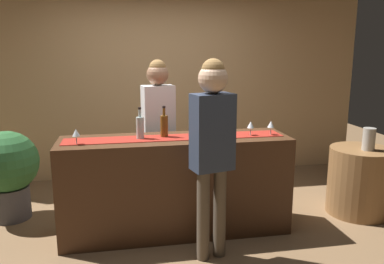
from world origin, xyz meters
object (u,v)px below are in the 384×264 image
object	(u,v)px
wine_bottle_clear	(140,127)
round_side_table	(360,181)
bartender	(158,119)
customer_sipping	(212,138)
wine_bottle_amber	(164,126)
wine_glass_far_end	(251,125)
potted_plant_tall	(7,169)
wine_glass_near_customer	(76,133)
wine_glass_mid_counter	(271,125)
vase_on_side_table	(369,139)

from	to	relation	value
wine_bottle_clear	round_side_table	world-z (taller)	wine_bottle_clear
bartender	customer_sipping	xyz separation A→B (m)	(0.33, -1.14, 0.03)
wine_bottle_amber	round_side_table	distance (m)	2.28
wine_glass_far_end	customer_sipping	world-z (taller)	customer_sipping
wine_bottle_clear	potted_plant_tall	bearing A→B (deg)	156.04
wine_bottle_amber	wine_glass_near_customer	world-z (taller)	wine_bottle_amber
wine_glass_far_end	potted_plant_tall	distance (m)	2.59
wine_bottle_amber	wine_glass_mid_counter	xyz separation A→B (m)	(1.04, -0.11, -0.01)
wine_glass_mid_counter	customer_sipping	world-z (taller)	customer_sipping
wine_bottle_clear	round_side_table	bearing A→B (deg)	1.20
wine_bottle_amber	customer_sipping	bearing A→B (deg)	-61.65
vase_on_side_table	wine_glass_far_end	bearing A→B (deg)	-178.25
customer_sipping	potted_plant_tall	world-z (taller)	customer_sipping
round_side_table	bartender	bearing A→B (deg)	166.58
wine_glass_near_customer	vase_on_side_table	bearing A→B (deg)	2.01
wine_glass_far_end	potted_plant_tall	world-z (taller)	wine_glass_far_end
customer_sipping	wine_glass_far_end	bearing A→B (deg)	31.55
wine_glass_far_end	customer_sipping	bearing A→B (deg)	-134.78
potted_plant_tall	customer_sipping	bearing A→B (deg)	-31.51
potted_plant_tall	wine_glass_mid_counter	bearing A→B (deg)	-14.55
wine_glass_far_end	round_side_table	bearing A→B (deg)	4.80
wine_bottle_clear	wine_bottle_amber	distance (m)	0.23
wine_glass_near_customer	customer_sipping	distance (m)	1.22
potted_plant_tall	wine_glass_far_end	bearing A→B (deg)	-15.35
round_side_table	potted_plant_tall	distance (m)	3.82
bartender	customer_sipping	bearing A→B (deg)	96.87
wine_glass_near_customer	bartender	xyz separation A→B (m)	(0.80, 0.69, -0.02)
vase_on_side_table	bartender	bearing A→B (deg)	164.91
round_side_table	wine_bottle_amber	bearing A→B (deg)	-179.58
wine_glass_near_customer	vase_on_side_table	xyz separation A→B (m)	(2.98, 0.10, -0.21)
potted_plant_tall	wine_bottle_amber	bearing A→B (deg)	-19.75
wine_glass_far_end	customer_sipping	xyz separation A→B (m)	(-0.51, -0.52, 0.01)
wine_glass_near_customer	wine_bottle_clear	bearing A→B (deg)	12.32
wine_glass_mid_counter	round_side_table	world-z (taller)	wine_glass_mid_counter
wine_bottle_amber	potted_plant_tall	world-z (taller)	wine_bottle_amber
customer_sipping	potted_plant_tall	bearing A→B (deg)	134.82
wine_glass_mid_counter	wine_bottle_amber	bearing A→B (deg)	173.93
wine_glass_near_customer	bartender	size ratio (longest dim) A/B	0.09
vase_on_side_table	wine_bottle_clear	bearing A→B (deg)	179.52
wine_glass_near_customer	round_side_table	bearing A→B (deg)	3.38
wine_bottle_amber	wine_glass_near_customer	distance (m)	0.82
wine_bottle_clear	bartender	world-z (taller)	bartender
wine_glass_mid_counter	bartender	world-z (taller)	bartender
wine_bottle_amber	wine_bottle_clear	bearing A→B (deg)	-171.61
wine_glass_far_end	wine_glass_near_customer	bearing A→B (deg)	-177.77
round_side_table	wine_glass_far_end	bearing A→B (deg)	-175.20
wine_bottle_clear	wine_glass_near_customer	distance (m)	0.59
wine_glass_far_end	bartender	xyz separation A→B (m)	(-0.84, 0.63, -0.02)
wine_bottle_amber	potted_plant_tall	distance (m)	1.79
wine_glass_near_customer	customer_sipping	bearing A→B (deg)	-21.70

